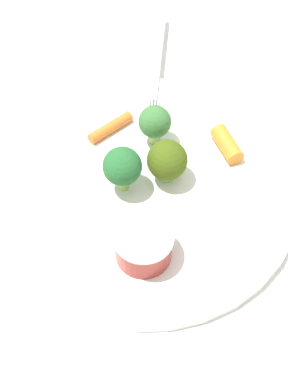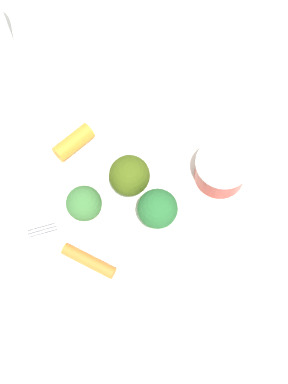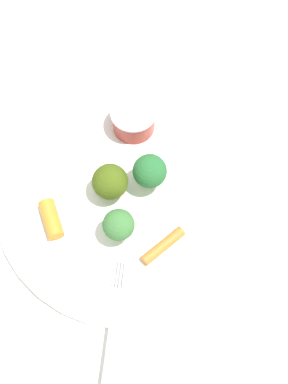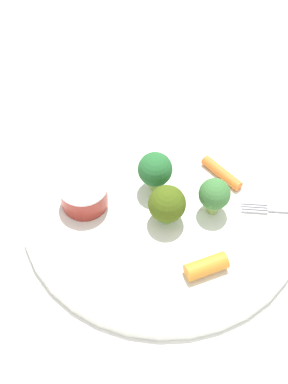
# 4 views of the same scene
# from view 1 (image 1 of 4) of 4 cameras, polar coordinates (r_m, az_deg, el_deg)

# --- Properties ---
(ground_plane) EXTENTS (2.40, 2.40, 0.00)m
(ground_plane) POSITION_cam_1_polar(r_m,az_deg,el_deg) (0.51, 0.11, 0.51)
(ground_plane) COLOR white
(plate) EXTENTS (0.30, 0.30, 0.01)m
(plate) POSITION_cam_1_polar(r_m,az_deg,el_deg) (0.51, 0.11, 0.92)
(plate) COLOR white
(plate) RESTS_ON ground_plane
(sauce_cup) EXTENTS (0.05, 0.05, 0.03)m
(sauce_cup) POSITION_cam_1_polar(r_m,az_deg,el_deg) (0.44, -0.06, -6.00)
(sauce_cup) COLOR maroon
(sauce_cup) RESTS_ON plate
(broccoli_floret_0) EXTENTS (0.04, 0.04, 0.05)m
(broccoli_floret_0) POSITION_cam_1_polar(r_m,az_deg,el_deg) (0.47, -2.46, 2.84)
(broccoli_floret_0) COLOR #98C357
(broccoli_floret_0) RESTS_ON plate
(broccoli_floret_1) EXTENTS (0.03, 0.03, 0.05)m
(broccoli_floret_1) POSITION_cam_1_polar(r_m,az_deg,el_deg) (0.52, 1.22, 7.80)
(broccoli_floret_1) COLOR #99B95F
(broccoli_floret_1) RESTS_ON plate
(broccoli_floret_2) EXTENTS (0.04, 0.04, 0.05)m
(broccoli_floret_2) POSITION_cam_1_polar(r_m,az_deg,el_deg) (0.48, 2.65, 3.39)
(broccoli_floret_2) COLOR #80BF6D
(broccoli_floret_2) RESTS_ON plate
(carrot_stick_0) EXTENTS (0.05, 0.03, 0.02)m
(carrot_stick_0) POSITION_cam_1_polar(r_m,az_deg,el_deg) (0.53, 9.30, 5.32)
(carrot_stick_0) COLOR orange
(carrot_stick_0) RESTS_ON plate
(carrot_stick_1) EXTENTS (0.04, 0.05, 0.01)m
(carrot_stick_1) POSITION_cam_1_polar(r_m,az_deg,el_deg) (0.54, -3.80, 7.26)
(carrot_stick_1) COLOR orange
(carrot_stick_1) RESTS_ON plate
(fork) EXTENTS (0.19, 0.05, 0.00)m
(fork) POSITION_cam_1_polar(r_m,az_deg,el_deg) (0.63, 1.62, 14.32)
(fork) COLOR #AEACB6
(fork) RESTS_ON plate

